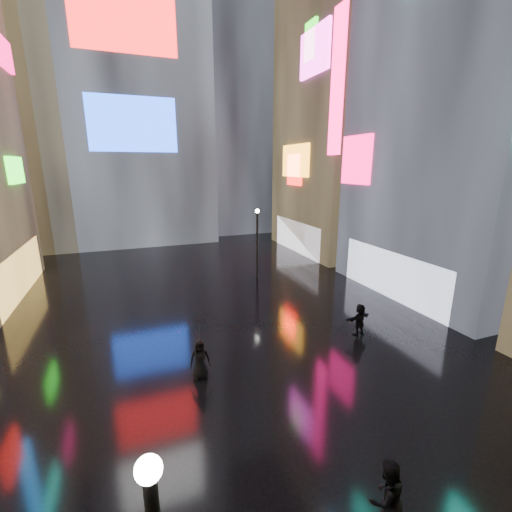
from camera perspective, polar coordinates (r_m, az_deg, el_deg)
ground at (r=21.37m, az=-7.68°, el=-7.88°), size 140.00×140.00×0.00m
building_right_mid at (r=26.86m, az=33.48°, el=27.24°), size 10.28×13.70×30.00m
building_right_far at (r=36.06m, az=15.04°, el=23.55°), size 10.28×12.00×28.00m
tower_main at (r=45.13m, az=-21.25°, el=30.39°), size 16.00×14.20×42.00m
tower_flank_right at (r=48.00m, az=-4.77°, el=25.31°), size 12.00×12.00×34.00m
tower_flank_left at (r=42.68m, az=-35.88°, el=18.61°), size 10.00×10.00×26.00m
lamp_far at (r=25.13m, az=0.21°, el=2.74°), size 0.30×0.30×5.20m
pedestrian_1 at (r=9.86m, az=20.76°, el=-33.49°), size 0.93×0.73×1.92m
pedestrian_4 at (r=14.23m, az=-9.32°, el=-16.58°), size 0.85×0.60×1.64m
pedestrian_5 at (r=17.99m, az=16.88°, el=-10.09°), size 1.56×0.73×1.62m
umbrella_2 at (r=13.62m, az=-9.55°, el=-11.96°), size 1.18×1.17×0.93m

